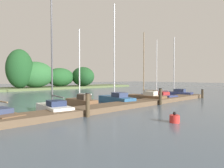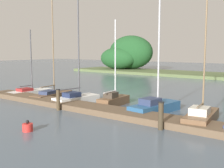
{
  "view_description": "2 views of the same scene",
  "coord_description": "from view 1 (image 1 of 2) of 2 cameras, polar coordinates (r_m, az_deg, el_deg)",
  "views": [
    {
      "loc": [
        -10.04,
        2.46,
        2.21
      ],
      "look_at": [
        1.2,
        14.63,
        1.68
      ],
      "focal_mm": 31.66,
      "sensor_mm": 36.0,
      "label": 1
    },
    {
      "loc": [
        9.8,
        -0.39,
        3.85
      ],
      "look_at": [
        -0.8,
        13.46,
        1.7
      ],
      "focal_mm": 45.02,
      "sensor_mm": 36.0,
      "label": 2
    }
  ],
  "objects": [
    {
      "name": "dock_pier",
      "position": [
        14.41,
        2.01,
        -6.27
      ],
      "size": [
        24.45,
        1.8,
        0.35
      ],
      "color": "brown",
      "rests_on": "ground"
    },
    {
      "name": "sailboat_6",
      "position": [
        20.94,
        13.09,
        -3.4
      ],
      "size": [
        1.75,
        4.07,
        6.12
      ],
      "rotation": [
        0.0,
        0.0,
        1.46
      ],
      "color": "navy",
      "rests_on": "ground"
    },
    {
      "name": "sailboat_3",
      "position": [
        15.1,
        -9.04,
        -5.02
      ],
      "size": [
        1.15,
        2.99,
        5.86
      ],
      "rotation": [
        0.0,
        0.0,
        1.64
      ],
      "color": "brown",
      "rests_on": "ground"
    },
    {
      "name": "sailboat_4",
      "position": [
        17.02,
        0.99,
        -4.02
      ],
      "size": [
        1.72,
        4.2,
        8.55
      ],
      "rotation": [
        0.0,
        0.0,
        1.44
      ],
      "color": "#285684",
      "rests_on": "ground"
    },
    {
      "name": "channel_buoy_0",
      "position": [
        10.32,
        17.62,
        -9.48
      ],
      "size": [
        0.49,
        0.49,
        0.54
      ],
      "color": "red",
      "rests_on": "ground"
    },
    {
      "name": "sailboat_5",
      "position": [
        18.83,
        9.57,
        -3.73
      ],
      "size": [
        1.67,
        3.96,
        6.47
      ],
      "rotation": [
        0.0,
        0.0,
        1.71
      ],
      "color": "brown",
      "rests_on": "ground"
    },
    {
      "name": "mooring_piling_3",
      "position": [
        23.22,
        24.66,
        -2.58
      ],
      "size": [
        0.26,
        0.26,
        0.96
      ],
      "color": "#3D3323",
      "rests_on": "ground"
    },
    {
      "name": "mooring_piling_1",
      "position": [
        11.19,
        -7.04,
        -6.0
      ],
      "size": [
        0.27,
        0.27,
        1.36
      ],
      "color": "#4C3D28",
      "rests_on": "ground"
    },
    {
      "name": "sailboat_7",
      "position": [
        24.1,
        17.77,
        -2.51
      ],
      "size": [
        2.0,
        3.93,
        6.88
      ],
      "rotation": [
        0.0,
        0.0,
        1.78
      ],
      "color": "navy",
      "rests_on": "ground"
    },
    {
      "name": "mooring_piling_2",
      "position": [
        16.49,
        13.8,
        -3.5
      ],
      "size": [
        0.29,
        0.29,
        1.36
      ],
      "color": "#3D3323",
      "rests_on": "ground"
    },
    {
      "name": "sailboat_2",
      "position": [
        13.01,
        -16.6,
        -6.21
      ],
      "size": [
        1.65,
        3.8,
        7.82
      ],
      "rotation": [
        0.0,
        0.0,
        1.45
      ],
      "color": "white",
      "rests_on": "ground"
    }
  ]
}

